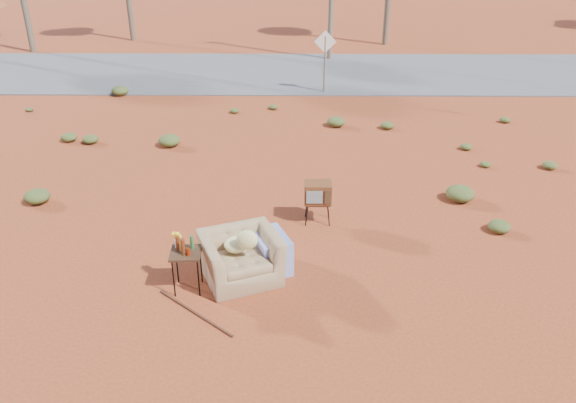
{
  "coord_description": "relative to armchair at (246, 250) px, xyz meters",
  "views": [
    {
      "loc": [
        0.4,
        -7.97,
        5.51
      ],
      "look_at": [
        0.31,
        1.5,
        0.8
      ],
      "focal_mm": 35.0,
      "sensor_mm": 36.0,
      "label": 1
    }
  ],
  "objects": [
    {
      "name": "scrub_patch",
      "position": [
        -0.44,
        4.22,
        -0.38
      ],
      "size": [
        17.49,
        8.07,
        0.33
      ],
      "color": "#404E22",
      "rests_on": "ground"
    },
    {
      "name": "armchair",
      "position": [
        0.0,
        0.0,
        0.0
      ],
      "size": [
        1.66,
        1.45,
        1.11
      ],
      "rotation": [
        0.0,
        0.0,
        0.39
      ],
      "color": "#91724F",
      "rests_on": "ground"
    },
    {
      "name": "ground",
      "position": [
        0.39,
        -0.19,
        -0.52
      ],
      "size": [
        140.0,
        140.0,
        0.0
      ],
      "primitive_type": "plane",
      "color": "#943A1D",
      "rests_on": "ground"
    },
    {
      "name": "side_table",
      "position": [
        -0.99,
        -0.37,
        0.23
      ],
      "size": [
        0.53,
        0.53,
        1.02
      ],
      "rotation": [
        0.0,
        0.0,
        0.05
      ],
      "color": "#362013",
      "rests_on": "ground"
    },
    {
      "name": "highway",
      "position": [
        0.39,
        14.81,
        -0.5
      ],
      "size": [
        140.0,
        7.0,
        0.04
      ],
      "primitive_type": "cube",
      "color": "#565659",
      "rests_on": "ground"
    },
    {
      "name": "road_sign",
      "position": [
        1.89,
        11.81,
        0.98
      ],
      "size": [
        0.78,
        0.06,
        2.19
      ],
      "color": "brown",
      "rests_on": "ground"
    },
    {
      "name": "rusty_bar",
      "position": [
        -0.75,
        -1.07,
        -0.5
      ],
      "size": [
        1.33,
        1.16,
        0.05
      ],
      "primitive_type": "cylinder",
      "rotation": [
        0.0,
        1.57,
        -0.71
      ],
      "color": "#4F2915",
      "rests_on": "ground"
    },
    {
      "name": "tv_unit",
      "position": [
        1.29,
        2.0,
        0.12
      ],
      "size": [
        0.54,
        0.44,
        0.87
      ],
      "rotation": [
        0.0,
        0.0,
        -0.0
      ],
      "color": "black",
      "rests_on": "ground"
    }
  ]
}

